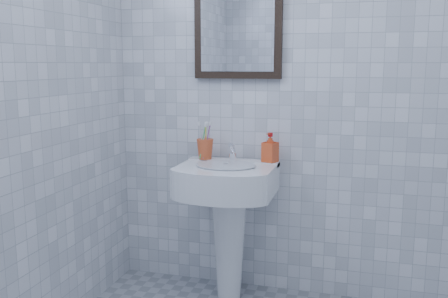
% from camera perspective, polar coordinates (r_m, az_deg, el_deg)
% --- Properties ---
extents(wall_back, '(2.20, 0.02, 2.50)m').
position_cam_1_polar(wall_back, '(2.80, 9.20, 8.10)').
color(wall_back, white).
rests_on(wall_back, ground).
extents(washbasin, '(0.51, 0.38, 0.79)m').
position_cam_1_polar(washbasin, '(2.77, 0.47, -6.84)').
color(washbasin, white).
rests_on(washbasin, ground).
extents(faucet, '(0.04, 0.09, 0.11)m').
position_cam_1_polar(faucet, '(2.79, 0.99, -0.49)').
color(faucet, white).
rests_on(faucet, washbasin).
extents(toothbrush_cup, '(0.12, 0.12, 0.11)m').
position_cam_1_polar(toothbrush_cup, '(2.84, -2.17, -0.00)').
color(toothbrush_cup, '#CE5027').
rests_on(toothbrush_cup, washbasin).
extents(soap_dispenser, '(0.10, 0.10, 0.16)m').
position_cam_1_polar(soap_dispenser, '(2.76, 5.29, 0.19)').
color(soap_dispenser, red).
rests_on(soap_dispenser, washbasin).
extents(wall_mirror, '(0.50, 0.04, 0.62)m').
position_cam_1_polar(wall_mirror, '(2.86, 1.58, 14.27)').
color(wall_mirror, black).
rests_on(wall_mirror, wall_back).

